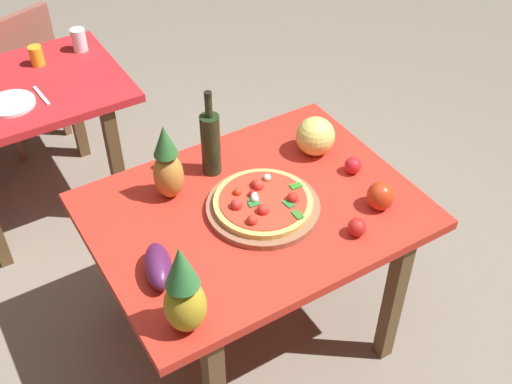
{
  "coord_description": "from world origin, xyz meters",
  "views": [
    {
      "loc": [
        -0.9,
        -1.48,
        2.34
      ],
      "look_at": [
        0.02,
        0.02,
        0.78
      ],
      "focal_mm": 44.68,
      "sensor_mm": 36.0,
      "label": 1
    }
  ],
  "objects_px": {
    "melon": "(315,136)",
    "drinking_glass_water": "(79,40)",
    "drinking_glass_juice": "(36,56)",
    "pineapple_left": "(167,165)",
    "dining_chair": "(18,71)",
    "tomato_at_corner": "(357,227)",
    "wine_bottle": "(211,143)",
    "bell_pepper": "(380,196)",
    "eggplant": "(158,266)",
    "dinner_plate": "(11,104)",
    "background_table": "(22,108)",
    "tomato_by_bottle": "(353,165)",
    "pizza_board": "(263,207)",
    "knife_utensil": "(41,96)",
    "pizza": "(263,202)",
    "display_table": "(254,224)",
    "pineapple_right": "(184,293)"
  },
  "relations": [
    {
      "from": "wine_bottle",
      "to": "drinking_glass_juice",
      "type": "height_order",
      "value": "wine_bottle"
    },
    {
      "from": "tomato_at_corner",
      "to": "drinking_glass_water",
      "type": "distance_m",
      "value": 1.82
    },
    {
      "from": "background_table",
      "to": "eggplant",
      "type": "relative_size",
      "value": 4.95
    },
    {
      "from": "display_table",
      "to": "pizza",
      "type": "bearing_deg",
      "value": -56.08
    },
    {
      "from": "pineapple_left",
      "to": "tomato_at_corner",
      "type": "xyz_separation_m",
      "value": [
        0.47,
        -0.53,
        -0.11
      ]
    },
    {
      "from": "pizza",
      "to": "display_table",
      "type": "bearing_deg",
      "value": 123.92
    },
    {
      "from": "drinking_glass_juice",
      "to": "pineapple_left",
      "type": "bearing_deg",
      "value": -83.62
    },
    {
      "from": "melon",
      "to": "drinking_glass_water",
      "type": "height_order",
      "value": "melon"
    },
    {
      "from": "background_table",
      "to": "dining_chair",
      "type": "relative_size",
      "value": 1.16
    },
    {
      "from": "pineapple_left",
      "to": "dinner_plate",
      "type": "distance_m",
      "value": 1.0
    },
    {
      "from": "drinking_glass_juice",
      "to": "drinking_glass_water",
      "type": "relative_size",
      "value": 0.85
    },
    {
      "from": "wine_bottle",
      "to": "background_table",
      "type": "bearing_deg",
      "value": 115.99
    },
    {
      "from": "eggplant",
      "to": "tomato_by_bottle",
      "type": "height_order",
      "value": "eggplant"
    },
    {
      "from": "drinking_glass_juice",
      "to": "knife_utensil",
      "type": "xyz_separation_m",
      "value": [
        -0.08,
        -0.29,
        -0.04
      ]
    },
    {
      "from": "pizza_board",
      "to": "drinking_glass_juice",
      "type": "height_order",
      "value": "drinking_glass_juice"
    },
    {
      "from": "wine_bottle",
      "to": "eggplant",
      "type": "xyz_separation_m",
      "value": [
        -0.41,
        -0.39,
        -0.09
      ]
    },
    {
      "from": "dining_chair",
      "to": "tomato_at_corner",
      "type": "xyz_separation_m",
      "value": [
        0.65,
        -2.19,
        0.28
      ]
    },
    {
      "from": "pizza",
      "to": "pineapple_right",
      "type": "relative_size",
      "value": 1.06
    },
    {
      "from": "tomato_by_bottle",
      "to": "pineapple_left",
      "type": "bearing_deg",
      "value": 159.51
    },
    {
      "from": "pineapple_left",
      "to": "eggplant",
      "type": "relative_size",
      "value": 1.6
    },
    {
      "from": "background_table",
      "to": "drinking_glass_water",
      "type": "relative_size",
      "value": 8.62
    },
    {
      "from": "background_table",
      "to": "knife_utensil",
      "type": "distance_m",
      "value": 0.19
    },
    {
      "from": "pizza",
      "to": "drinking_glass_juice",
      "type": "bearing_deg",
      "value": 104.82
    },
    {
      "from": "wine_bottle",
      "to": "pineapple_left",
      "type": "xyz_separation_m",
      "value": [
        -0.2,
        -0.04,
        0.0
      ]
    },
    {
      "from": "knife_utensil",
      "to": "dining_chair",
      "type": "bearing_deg",
      "value": 83.3
    },
    {
      "from": "background_table",
      "to": "tomato_by_bottle",
      "type": "bearing_deg",
      "value": -53.68
    },
    {
      "from": "drinking_glass_water",
      "to": "dinner_plate",
      "type": "distance_m",
      "value": 0.55
    },
    {
      "from": "background_table",
      "to": "drinking_glass_juice",
      "type": "relative_size",
      "value": 10.2
    },
    {
      "from": "tomato_at_corner",
      "to": "background_table",
      "type": "bearing_deg",
      "value": 115.57
    },
    {
      "from": "pizza_board",
      "to": "melon",
      "type": "bearing_deg",
      "value": 27.11
    },
    {
      "from": "knife_utensil",
      "to": "wine_bottle",
      "type": "bearing_deg",
      "value": -68.82
    },
    {
      "from": "bell_pepper",
      "to": "eggplant",
      "type": "xyz_separation_m",
      "value": [
        -0.84,
        0.12,
        -0.01
      ]
    },
    {
      "from": "dining_chair",
      "to": "pizza_board",
      "type": "height_order",
      "value": "dining_chair"
    },
    {
      "from": "drinking_glass_juice",
      "to": "drinking_glass_water",
      "type": "height_order",
      "value": "drinking_glass_water"
    },
    {
      "from": "wine_bottle",
      "to": "tomato_at_corner",
      "type": "xyz_separation_m",
      "value": [
        0.27,
        -0.58,
        -0.11
      ]
    },
    {
      "from": "background_table",
      "to": "drinking_glass_water",
      "type": "height_order",
      "value": "drinking_glass_water"
    },
    {
      "from": "pizza",
      "to": "dinner_plate",
      "type": "bearing_deg",
      "value": 117.1
    },
    {
      "from": "pizza_board",
      "to": "bell_pepper",
      "type": "distance_m",
      "value": 0.43
    },
    {
      "from": "background_table",
      "to": "knife_utensil",
      "type": "xyz_separation_m",
      "value": [
        0.08,
        -0.13,
        0.12
      ]
    },
    {
      "from": "eggplant",
      "to": "knife_utensil",
      "type": "xyz_separation_m",
      "value": [
        -0.0,
        1.27,
        -0.04
      ]
    },
    {
      "from": "pineapple_left",
      "to": "pizza_board",
      "type": "bearing_deg",
      "value": -44.76
    },
    {
      "from": "pizza_board",
      "to": "pineapple_left",
      "type": "relative_size",
      "value": 1.32
    },
    {
      "from": "dining_chair",
      "to": "pizza_board",
      "type": "relative_size",
      "value": 2.01
    },
    {
      "from": "pizza_board",
      "to": "eggplant",
      "type": "xyz_separation_m",
      "value": [
        -0.46,
        -0.09,
        0.03
      ]
    },
    {
      "from": "pineapple_left",
      "to": "drinking_glass_juice",
      "type": "height_order",
      "value": "pineapple_left"
    },
    {
      "from": "dining_chair",
      "to": "pizza_board",
      "type": "distance_m",
      "value": 1.97
    },
    {
      "from": "melon",
      "to": "dinner_plate",
      "type": "bearing_deg",
      "value": 134.31
    },
    {
      "from": "background_table",
      "to": "wine_bottle",
      "type": "relative_size",
      "value": 2.7
    },
    {
      "from": "tomato_at_corner",
      "to": "drinking_glass_juice",
      "type": "relative_size",
      "value": 0.7
    },
    {
      "from": "pineapple_right",
      "to": "background_table",
      "type": "bearing_deg",
      "value": 92.55
    }
  ]
}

